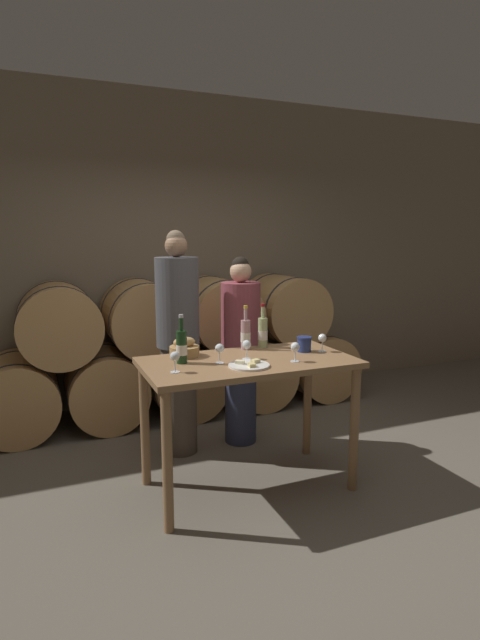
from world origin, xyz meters
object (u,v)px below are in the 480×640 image
Objects in this scene: person_left at (178,342)px; cheese_plate at (249,365)px; blue_crock at (304,343)px; wine_glass_left at (220,349)px; tasting_table at (248,379)px; wine_bottle_rose at (246,334)px; wine_glass_right at (295,348)px; wine_glass_center at (247,345)px; wine_bottle_white at (263,332)px; person_right at (241,350)px; bread_basket at (184,349)px; wine_glass_far_left at (175,357)px; wine_bottle_red at (182,347)px; wine_glass_far_right at (322,339)px.

person_left is 6.73× the size of cheese_plate.
wine_glass_left is at bearing -173.45° from blue_crock.
tasting_table is 0.82m from person_left.
wine_bottle_rose reaches higher than cheese_plate.
wine_glass_center is at bearing 145.08° from wine_glass_right.
cheese_plate is (-0.32, -0.48, -0.11)m from wine_bottle_white.
person_right is 0.82m from bread_basket.
wine_glass_center is (0.21, 0.03, 0.00)m from wine_glass_left.
wine_bottle_rose is (0.39, -0.46, 0.12)m from person_left.
wine_glass_left is at bearing -84.91° from person_left.
wine_glass_far_left and wine_glass_left have the same top height.
wine_bottle_rose is (-0.15, -0.01, -0.00)m from wine_bottle_white.
bread_basket reaches higher than wine_glass_right.
wine_bottle_red is 0.75m from wine_glass_right.
person_left is 0.71m from wine_bottle_white.
tasting_table is 0.90× the size of person_right.
cheese_plate is at bearing -123.94° from wine_bottle_white.
tasting_table is at bearing -10.73° from wine_bottle_red.
wine_bottle_red and wine_bottle_rose have the same top height.
wine_bottle_white reaches higher than cheese_plate.
wine_bottle_white is 0.91m from wine_glass_far_left.
bread_basket reaches higher than blue_crock.
wine_bottle_rose is at bearing 69.39° from cheese_plate.
blue_crock is 0.41× the size of cheese_plate.
person_left is 0.55m from person_right.
wine_glass_far_left is at bearing -173.54° from wine_glass_far_right.
blue_crock is 0.31m from wine_glass_right.
tasting_table is 0.60m from wine_glass_far_left.
person_right reaches higher than blue_crock.
person_left is 1.15m from wine_glass_far_right.
wine_glass_right is at bearing -19.58° from wine_bottle_red.
tasting_table is at bearing -128.92° from wine_bottle_white.
person_right is 12.02× the size of wine_glass_far_right.
wine_glass_far_right reaches higher than tasting_table.
wine_glass_far_left is at bearing 176.35° from wine_glass_right.
wine_glass_right is (0.71, -0.25, -0.02)m from wine_bottle_red.
wine_glass_far_left is at bearing -165.73° from wine_glass_center.
wine_bottle_red reaches higher than wine_glass_far_left.
person_right reaches higher than wine_glass_left.
tasting_table is at bearing -178.85° from wine_glass_far_right.
wine_glass_right is at bearing -131.07° from blue_crock.
bread_basket is 0.77m from wine_glass_right.
wine_bottle_red is (-0.44, 0.08, 0.25)m from tasting_table.
wine_bottle_red is at bearing 156.87° from wine_glass_left.
wine_glass_far_left is (-0.80, -0.43, -0.02)m from wine_bottle_white.
cheese_plate is at bearing -45.57° from wine_glass_left.
wine_glass_center is at bearing -109.63° from person_right.
wine_bottle_white is 0.15m from wine_bottle_rose.
wine_glass_right is 0.37m from wine_glass_far_right.
wine_glass_far_left is 0.81m from wine_glass_right.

